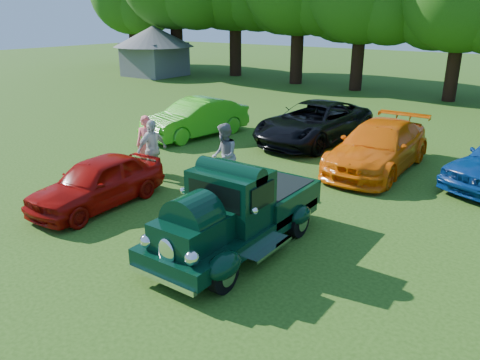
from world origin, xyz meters
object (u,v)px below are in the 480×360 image
Objects in this scene: back_car_orange at (378,147)px; spectator_pink at (147,145)px; spectator_grey at (224,156)px; spectator_white at (152,150)px; back_car_black at (314,123)px; hero_pickup at (237,214)px; back_car_lime at (196,118)px; gazebo at (154,45)px; red_convertible at (98,182)px.

back_car_orange is 2.85× the size of spectator_pink.
spectator_pink is at bearing -120.08° from spectator_grey.
spectator_white is at bearing -137.55° from back_car_orange.
back_car_orange is at bearing -25.49° from back_car_black.
back_car_orange is at bearing 85.57° from hero_pickup.
back_car_lime is (-7.09, 6.91, -0.03)m from hero_pickup.
spectator_white reaches higher than hero_pickup.
back_car_black is at bearing 107.05° from hero_pickup.
gazebo reaches higher than back_car_lime.
spectator_pink reaches higher than red_convertible.
red_convertible is 8.72m from back_car_orange.
gazebo is at bearing 96.91° from spectator_pink.
back_car_lime is at bearing 135.76° from hero_pickup.
back_car_lime is 5.31m from spectator_white.
back_car_black is at bearing 34.72° from back_car_lime.
spectator_grey is at bearing -126.28° from back_car_orange.
back_car_black is 1.08× the size of back_car_orange.
back_car_orange is at bearing 105.56° from spectator_grey.
back_car_black is (-2.73, 8.90, -0.00)m from hero_pickup.
hero_pickup is at bearing -109.37° from spectator_white.
back_car_orange is at bearing 53.07° from red_convertible.
spectator_pink is at bearing -106.53° from back_car_black.
spectator_grey is at bearing -29.63° from spectator_pink.
spectator_pink is at bearing -141.81° from back_car_orange.
back_car_black is 3.09× the size of spectator_white.
gazebo is (-18.13, 18.07, 1.49)m from spectator_white.
back_car_lime reaches higher than back_car_orange.
gazebo is (-18.53, 20.44, 1.74)m from red_convertible.
spectator_pink is (-2.51, -6.47, 0.14)m from back_car_black.
back_car_black is at bearing -11.49° from spectator_white.
back_car_lime is at bearing 108.24° from red_convertible.
hero_pickup reaches higher than back_car_lime.
red_convertible is at bearing -69.30° from spectator_grey.
back_car_lime is 4.80m from back_car_black.
back_car_orange is at bearing -29.45° from gazebo.
hero_pickup is 0.89× the size of back_car_orange.
spectator_white reaches higher than back_car_orange.
spectator_pink is at bearing -45.26° from gazebo.
spectator_grey is at bearing 56.11° from red_convertible.
red_convertible is at bearing -109.11° from spectator_pink.
spectator_grey reaches higher than back_car_black.
gazebo is at bearing 149.95° from back_car_lime.
hero_pickup is at bearing -62.75° from spectator_pink.
spectator_white is (-0.40, 2.37, 0.26)m from red_convertible.
back_car_black is at bearing 30.97° from spectator_pink.
hero_pickup is 7.02m from back_car_orange.
red_convertible is at bearing -177.11° from hero_pickup.
hero_pickup is at bearing 3.29° from spectator_grey.
back_car_orange is 2.79× the size of spectator_grey.
back_car_black is 6.08m from spectator_grey.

